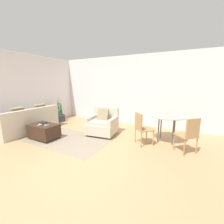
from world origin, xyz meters
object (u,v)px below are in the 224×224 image
object	(u,v)px
potted_plant	(60,116)
dining_table	(167,119)
book_stack	(44,123)
tv_remote_primary	(47,125)
dining_chair_near_right	(189,133)
tv_remote_secondary	(39,125)
armchair	(102,124)
ottoman	(44,131)
couch	(28,123)
dining_chair_near_left	(142,127)

from	to	relation	value
potted_plant	dining_table	xyz separation A→B (m)	(4.50, -0.16, 0.43)
book_stack	tv_remote_primary	xyz separation A→B (m)	(0.20, -0.04, -0.02)
dining_chair_near_right	dining_table	bearing A→B (deg)	135.00
tv_remote_primary	tv_remote_secondary	xyz separation A→B (m)	(-0.21, -0.10, 0.00)
book_stack	dining_table	xyz separation A→B (m)	(3.39, 1.51, 0.19)
armchair	ottoman	world-z (taller)	armchair
tv_remote_secondary	potted_plant	xyz separation A→B (m)	(-1.09, 1.81, -0.21)
armchair	tv_remote_primary	size ratio (longest dim) A/B	6.49
couch	dining_chair_near_right	distance (m)	5.04
tv_remote_secondary	tv_remote_primary	bearing A→B (deg)	24.95
ottoman	dining_table	distance (m)	3.73
dining_table	dining_chair_near_left	xyz separation A→B (m)	(-0.58, -0.58, -0.15)
couch	dining_chair_near_left	size ratio (longest dim) A/B	2.23
tv_remote_secondary	dining_chair_near_right	bearing A→B (deg)	15.04
dining_table	dining_chair_near_right	world-z (taller)	dining_chair_near_right
armchair	tv_remote_primary	world-z (taller)	armchair
tv_remote_primary	potted_plant	size ratio (longest dim) A/B	0.14
tv_remote_secondary	ottoman	bearing A→B (deg)	69.61
ottoman	tv_remote_secondary	xyz separation A→B (m)	(-0.04, -0.10, 0.21)
couch	potted_plant	xyz separation A→B (m)	(-0.11, 1.53, -0.07)
potted_plant	dining_chair_near_right	xyz separation A→B (m)	(5.08, -0.74, 0.28)
book_stack	dining_table	size ratio (longest dim) A/B	0.26
book_stack	tv_remote_primary	size ratio (longest dim) A/B	1.70
armchair	tv_remote_secondary	bearing A→B (deg)	-137.80
ottoman	dining_chair_near_left	size ratio (longest dim) A/B	0.98
armchair	couch	bearing A→B (deg)	-157.18
armchair	dining_chair_near_right	size ratio (longest dim) A/B	1.11
armchair	dining_chair_near_right	xyz separation A→B (m)	(2.56, -0.22, 0.18)
ottoman	dining_chair_near_left	world-z (taller)	dining_chair_near_left
couch	dining_chair_near_right	bearing A→B (deg)	9.05
couch	armchair	world-z (taller)	couch
ottoman	book_stack	xyz separation A→B (m)	(-0.02, 0.04, 0.23)
couch	dining_chair_near_right	xyz separation A→B (m)	(4.97, 0.79, 0.21)
tv_remote_primary	dining_chair_near_right	size ratio (longest dim) A/B	0.17
potted_plant	dining_chair_near_left	xyz separation A→B (m)	(3.92, -0.74, 0.28)
armchair	dining_chair_near_right	world-z (taller)	dining_chair_near_right
ottoman	dining_chair_near_left	distance (m)	2.96
ottoman	tv_remote_primary	xyz separation A→B (m)	(0.17, -0.00, 0.21)
armchair	dining_chair_near_left	distance (m)	1.43
potted_plant	tv_remote_secondary	bearing A→B (deg)	-58.98
dining_table	couch	bearing A→B (deg)	-162.65
book_stack	dining_table	world-z (taller)	dining_table
tv_remote_secondary	dining_chair_near_left	distance (m)	3.02
dining_table	tv_remote_primary	bearing A→B (deg)	-154.08
couch	dining_chair_near_right	size ratio (longest dim) A/B	2.23
ottoman	tv_remote_primary	size ratio (longest dim) A/B	5.72
armchair	ottoman	xyz separation A→B (m)	(-1.39, -1.19, -0.10)
tv_remote_secondary	dining_chair_near_left	xyz separation A→B (m)	(2.83, 1.07, 0.07)
dining_chair_near_left	dining_chair_near_right	size ratio (longest dim) A/B	1.00
ottoman	dining_table	world-z (taller)	dining_table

